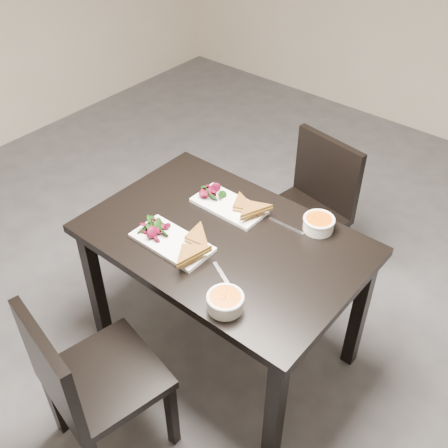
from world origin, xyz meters
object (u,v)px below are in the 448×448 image
(soup_bowl_near, at_px, (225,301))
(plate_far, at_px, (229,206))
(chair_far, at_px, (310,205))
(chair_near, at_px, (86,380))
(table, at_px, (224,253))
(soup_bowl_far, at_px, (319,223))
(plate_near, at_px, (172,242))

(soup_bowl_near, height_order, plate_far, soup_bowl_near)
(chair_far, height_order, plate_far, chair_far)
(chair_near, distance_m, plate_far, 0.97)
(plate_far, bearing_deg, chair_far, 79.06)
(table, height_order, soup_bowl_far, soup_bowl_far)
(soup_bowl_near, height_order, soup_bowl_far, soup_bowl_near)
(chair_near, height_order, chair_far, same)
(soup_bowl_far, bearing_deg, plate_far, -162.11)
(plate_near, xyz_separation_m, soup_bowl_far, (0.42, 0.48, 0.03))
(table, bearing_deg, chair_near, -94.87)
(chair_near, relative_size, soup_bowl_far, 6.09)
(table, bearing_deg, soup_bowl_far, 46.57)
(table, bearing_deg, plate_near, -127.70)
(chair_near, height_order, soup_bowl_far, chair_near)
(chair_near, bearing_deg, table, 96.65)
(soup_bowl_far, bearing_deg, plate_near, -131.41)
(table, relative_size, chair_near, 1.41)
(chair_near, bearing_deg, plate_far, 104.58)
(plate_far, bearing_deg, soup_bowl_near, -51.93)
(chair_near, xyz_separation_m, plate_near, (-0.07, 0.58, 0.27))
(table, distance_m, soup_bowl_near, 0.43)
(chair_far, relative_size, soup_bowl_near, 5.99)
(chair_far, height_order, plate_near, chair_far)
(chair_far, relative_size, soup_bowl_far, 6.09)
(plate_near, relative_size, soup_bowl_near, 2.48)
(chair_far, bearing_deg, chair_near, -82.93)
(chair_far, xyz_separation_m, plate_near, (-0.13, -0.92, 0.27))
(plate_far, distance_m, soup_bowl_far, 0.42)
(chair_far, relative_size, plate_near, 2.41)
(plate_near, height_order, soup_bowl_far, soup_bowl_far)
(plate_near, height_order, plate_far, same)
(chair_near, xyz_separation_m, chair_far, (0.06, 1.50, 0.00))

